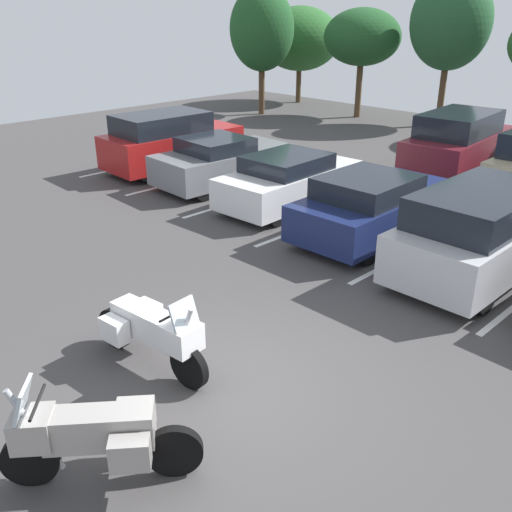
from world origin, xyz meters
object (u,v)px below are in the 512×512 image
object	(u,v)px
car_red	(170,141)
motorcycle_touring	(152,330)
car_navy	(374,206)
car_white	(289,181)
car_silver	(483,231)
car_grey	(223,161)
car_far_maroon	(459,145)
motorcycle_third	(93,435)

from	to	relation	value
car_red	motorcycle_touring	bearing A→B (deg)	-38.09
car_red	car_navy	xyz separation A→B (m)	(8.18, -0.21, -0.19)
car_white	car_silver	distance (m)	5.61
motorcycle_touring	car_navy	size ratio (longest dim) A/B	0.52
car_navy	car_silver	distance (m)	2.71
car_grey	car_silver	bearing A→B (deg)	-2.93
car_grey	car_white	xyz separation A→B (m)	(2.75, -0.04, -0.01)
car_red	car_white	distance (m)	5.29
car_silver	car_grey	bearing A→B (deg)	177.07
car_grey	car_far_maroon	xyz separation A→B (m)	(4.47, 5.97, 0.27)
motorcycle_touring	car_red	distance (m)	11.46
motorcycle_third	car_silver	world-z (taller)	car_silver
car_grey	car_navy	bearing A→B (deg)	-2.61
car_grey	car_white	size ratio (longest dim) A/B	1.00
motorcycle_touring	car_white	world-z (taller)	car_white
motorcycle_touring	car_grey	size ratio (longest dim) A/B	0.54
car_grey	car_silver	size ratio (longest dim) A/B	0.92
motorcycle_third	car_white	bearing A→B (deg)	120.04
motorcycle_touring	car_silver	xyz separation A→B (m)	(1.86, 6.68, 0.26)
motorcycle_third	car_red	size ratio (longest dim) A/B	0.40
car_grey	car_white	world-z (taller)	car_grey
motorcycle_third	car_silver	distance (m)	8.47
motorcycle_third	car_far_maroon	distance (m)	15.24
motorcycle_touring	car_grey	distance (m)	9.62
car_navy	car_red	bearing A→B (deg)	178.50
car_navy	car_far_maroon	xyz separation A→B (m)	(-1.17, 6.23, 0.25)
car_far_maroon	car_silver	bearing A→B (deg)	-58.84
car_grey	car_navy	world-z (taller)	car_navy
motorcycle_touring	car_white	distance (m)	8.00
car_grey	car_far_maroon	size ratio (longest dim) A/B	0.88
car_white	car_far_maroon	xyz separation A→B (m)	(1.72, 6.01, 0.28)
car_red	car_far_maroon	bearing A→B (deg)	40.62
motorcycle_third	car_navy	size ratio (longest dim) A/B	0.41
motorcycle_third	car_far_maroon	world-z (taller)	car_far_maroon
car_navy	car_far_maroon	world-z (taller)	car_far_maroon
car_navy	car_silver	world-z (taller)	car_silver
car_grey	car_red	bearing A→B (deg)	-179.05
car_far_maroon	car_red	bearing A→B (deg)	-139.38
car_navy	car_silver	bearing A→B (deg)	-3.59
car_red	car_white	bearing A→B (deg)	0.07
motorcycle_third	car_white	distance (m)	10.22
motorcycle_third	car_grey	bearing A→B (deg)	131.52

